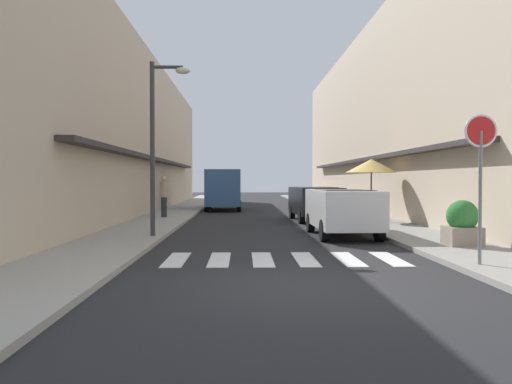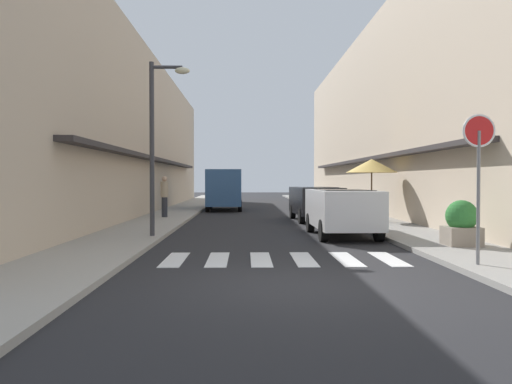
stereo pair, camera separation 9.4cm
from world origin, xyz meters
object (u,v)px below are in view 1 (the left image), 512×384
(planter_corner, at_px, (462,224))
(cafe_umbrella, at_px, (371,166))
(parked_car_near, at_px, (342,207))
(pedestrian_walking_near, at_px, (164,195))
(street_lamp, at_px, (159,129))
(delivery_van, at_px, (223,186))
(round_street_sign, at_px, (481,149))
(parked_car_mid, at_px, (315,200))

(planter_corner, bearing_deg, cafe_umbrella, 92.28)
(parked_car_near, xyz_separation_m, pedestrian_walking_near, (-6.60, 7.25, 0.17))
(street_lamp, relative_size, cafe_umbrella, 2.05)
(delivery_van, height_order, cafe_umbrella, cafe_umbrella)
(round_street_sign, bearing_deg, cafe_umbrella, 87.03)
(planter_corner, bearing_deg, round_street_sign, -106.74)
(delivery_van, bearing_deg, street_lamp, -94.88)
(round_street_sign, xyz_separation_m, cafe_umbrella, (0.58, 11.23, -0.04))
(street_lamp, xyz_separation_m, pedestrian_walking_near, (-1.04, 7.98, -2.17))
(street_lamp, bearing_deg, cafe_umbrella, 36.62)
(parked_car_mid, relative_size, cafe_umbrella, 1.81)
(parked_car_mid, xyz_separation_m, street_lamp, (-5.56, -7.06, 2.34))
(parked_car_mid, relative_size, pedestrian_walking_near, 2.48)
(delivery_van, distance_m, pedestrian_walking_near, 7.95)
(delivery_van, relative_size, pedestrian_walking_near, 2.98)
(parked_car_mid, distance_m, pedestrian_walking_near, 6.67)
(parked_car_near, height_order, pedestrian_walking_near, pedestrian_walking_near)
(parked_car_mid, bearing_deg, cafe_umbrella, -33.02)
(parked_car_near, height_order, planter_corner, parked_car_near)
(street_lamp, relative_size, planter_corner, 4.47)
(parked_car_mid, relative_size, planter_corner, 3.94)
(parked_car_mid, relative_size, delivery_van, 0.83)
(cafe_umbrella, distance_m, planter_corner, 8.38)
(round_street_sign, relative_size, cafe_umbrella, 1.17)
(parked_car_mid, height_order, cafe_umbrella, cafe_umbrella)
(parked_car_mid, height_order, round_street_sign, round_street_sign)
(parked_car_near, height_order, parked_car_mid, same)
(parked_car_mid, bearing_deg, pedestrian_walking_near, 172.05)
(parked_car_near, relative_size, planter_corner, 3.78)
(delivery_van, height_order, pedestrian_walking_near, delivery_van)
(cafe_umbrella, relative_size, pedestrian_walking_near, 1.37)
(pedestrian_walking_near, bearing_deg, street_lamp, -100.86)
(round_street_sign, bearing_deg, planter_corner, 73.26)
(pedestrian_walking_near, bearing_deg, cafe_umbrella, -32.98)
(round_street_sign, distance_m, planter_corner, 3.58)
(street_lamp, xyz_separation_m, cafe_umbrella, (7.66, 5.70, -0.94))
(delivery_van, distance_m, round_street_sign, 21.89)
(parked_car_near, distance_m, delivery_van, 15.43)
(delivery_van, bearing_deg, parked_car_mid, -63.53)
(round_street_sign, height_order, cafe_umbrella, round_street_sign)
(round_street_sign, xyz_separation_m, street_lamp, (-7.08, 5.54, 0.90))
(street_lamp, bearing_deg, planter_corner, -17.47)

